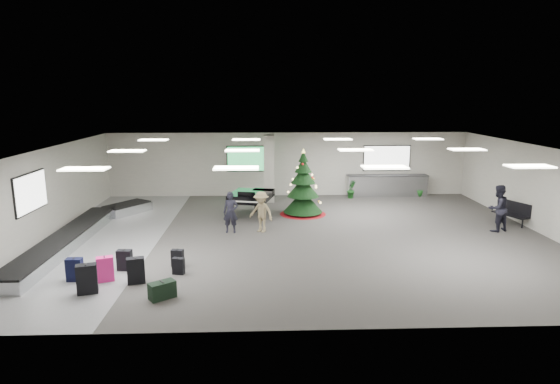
{
  "coord_description": "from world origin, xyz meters",
  "views": [
    {
      "loc": [
        -1.29,
        -16.37,
        5.07
      ],
      "look_at": [
        -0.64,
        1.0,
        1.43
      ],
      "focal_mm": 30.0,
      "sensor_mm": 36.0,
      "label": 1
    }
  ],
  "objects_px": {
    "traveler_b": "(261,212)",
    "traveler_bench": "(498,208)",
    "christmas_tree": "(303,192)",
    "baggage_carousel": "(80,233)",
    "grand_piano": "(251,197)",
    "service_counter": "(387,185)",
    "bench": "(513,212)",
    "potted_plant_left": "(351,190)",
    "potted_plant_right": "(419,188)",
    "pink_suitcase": "(105,269)",
    "traveler_a": "(231,212)"
  },
  "relations": [
    {
      "from": "traveler_b",
      "to": "traveler_bench",
      "type": "distance_m",
      "value": 8.86
    },
    {
      "from": "traveler_bench",
      "to": "bench",
      "type": "bearing_deg",
      "value": -162.74
    },
    {
      "from": "service_counter",
      "to": "traveler_a",
      "type": "distance_m",
      "value": 9.69
    },
    {
      "from": "christmas_tree",
      "to": "potted_plant_left",
      "type": "relative_size",
      "value": 3.36
    },
    {
      "from": "grand_piano",
      "to": "potted_plant_right",
      "type": "relative_size",
      "value": 2.9
    },
    {
      "from": "grand_piano",
      "to": "traveler_b",
      "type": "bearing_deg",
      "value": -65.35
    },
    {
      "from": "pink_suitcase",
      "to": "bench",
      "type": "relative_size",
      "value": 0.48
    },
    {
      "from": "grand_piano",
      "to": "traveler_b",
      "type": "relative_size",
      "value": 1.55
    },
    {
      "from": "christmas_tree",
      "to": "bench",
      "type": "height_order",
      "value": "christmas_tree"
    },
    {
      "from": "pink_suitcase",
      "to": "christmas_tree",
      "type": "height_order",
      "value": "christmas_tree"
    },
    {
      "from": "baggage_carousel",
      "to": "traveler_a",
      "type": "xyz_separation_m",
      "value": [
        5.35,
        0.59,
        0.56
      ]
    },
    {
      "from": "traveler_bench",
      "to": "pink_suitcase",
      "type": "bearing_deg",
      "value": -3.76
    },
    {
      "from": "grand_piano",
      "to": "potted_plant_right",
      "type": "xyz_separation_m",
      "value": [
        8.42,
        3.59,
        -0.43
      ]
    },
    {
      "from": "christmas_tree",
      "to": "bench",
      "type": "bearing_deg",
      "value": -13.3
    },
    {
      "from": "baggage_carousel",
      "to": "potted_plant_left",
      "type": "relative_size",
      "value": 11.48
    },
    {
      "from": "baggage_carousel",
      "to": "traveler_b",
      "type": "height_order",
      "value": "traveler_b"
    },
    {
      "from": "bench",
      "to": "traveler_b",
      "type": "distance_m",
      "value": 9.99
    },
    {
      "from": "baggage_carousel",
      "to": "potted_plant_right",
      "type": "relative_size",
      "value": 11.81
    },
    {
      "from": "traveler_a",
      "to": "potted_plant_left",
      "type": "xyz_separation_m",
      "value": [
        5.6,
        5.7,
        -0.35
      ]
    },
    {
      "from": "traveler_a",
      "to": "traveler_bench",
      "type": "distance_m",
      "value": 9.99
    },
    {
      "from": "baggage_carousel",
      "to": "grand_piano",
      "type": "height_order",
      "value": "grand_piano"
    },
    {
      "from": "baggage_carousel",
      "to": "service_counter",
      "type": "relative_size",
      "value": 2.4
    },
    {
      "from": "bench",
      "to": "potted_plant_left",
      "type": "height_order",
      "value": "bench"
    },
    {
      "from": "potted_plant_left",
      "to": "traveler_b",
      "type": "bearing_deg",
      "value": -128.36
    },
    {
      "from": "service_counter",
      "to": "grand_piano",
      "type": "height_order",
      "value": "grand_piano"
    },
    {
      "from": "traveler_bench",
      "to": "christmas_tree",
      "type": "bearing_deg",
      "value": -43.93
    },
    {
      "from": "service_counter",
      "to": "christmas_tree",
      "type": "bearing_deg",
      "value": -142.47
    },
    {
      "from": "bench",
      "to": "traveler_bench",
      "type": "bearing_deg",
      "value": -162.8
    },
    {
      "from": "traveler_b",
      "to": "traveler_a",
      "type": "bearing_deg",
      "value": -143.81
    },
    {
      "from": "traveler_b",
      "to": "traveler_bench",
      "type": "relative_size",
      "value": 0.87
    },
    {
      "from": "baggage_carousel",
      "to": "bench",
      "type": "xyz_separation_m",
      "value": [
        16.44,
        1.29,
        0.3
      ]
    },
    {
      "from": "potted_plant_left",
      "to": "traveler_bench",
      "type": "bearing_deg",
      "value": -53.4
    },
    {
      "from": "christmas_tree",
      "to": "traveler_bench",
      "type": "height_order",
      "value": "christmas_tree"
    },
    {
      "from": "bench",
      "to": "pink_suitcase",
      "type": "bearing_deg",
      "value": 178.11
    },
    {
      "from": "grand_piano",
      "to": "potted_plant_left",
      "type": "distance_m",
      "value": 5.94
    },
    {
      "from": "grand_piano",
      "to": "potted_plant_left",
      "type": "relative_size",
      "value": 2.82
    },
    {
      "from": "christmas_tree",
      "to": "traveler_bench",
      "type": "bearing_deg",
      "value": -21.87
    },
    {
      "from": "grand_piano",
      "to": "bench",
      "type": "xyz_separation_m",
      "value": [
        10.41,
        -1.71,
        -0.33
      ]
    },
    {
      "from": "bench",
      "to": "traveler_bench",
      "type": "height_order",
      "value": "traveler_bench"
    },
    {
      "from": "christmas_tree",
      "to": "traveler_b",
      "type": "height_order",
      "value": "christmas_tree"
    },
    {
      "from": "traveler_b",
      "to": "potted_plant_left",
      "type": "xyz_separation_m",
      "value": [
        4.47,
        5.65,
        -0.35
      ]
    },
    {
      "from": "service_counter",
      "to": "traveler_bench",
      "type": "height_order",
      "value": "traveler_bench"
    },
    {
      "from": "bench",
      "to": "traveler_bench",
      "type": "xyz_separation_m",
      "value": [
        -1.11,
        -0.91,
        0.37
      ]
    },
    {
      "from": "traveler_bench",
      "to": "potted_plant_right",
      "type": "relative_size",
      "value": 2.16
    },
    {
      "from": "baggage_carousel",
      "to": "service_counter",
      "type": "height_order",
      "value": "service_counter"
    },
    {
      "from": "pink_suitcase",
      "to": "christmas_tree",
      "type": "distance_m",
      "value": 9.43
    },
    {
      "from": "potted_plant_right",
      "to": "traveler_a",
      "type": "bearing_deg",
      "value": -146.64
    },
    {
      "from": "service_counter",
      "to": "traveler_b",
      "type": "relative_size",
      "value": 2.63
    },
    {
      "from": "christmas_tree",
      "to": "potted_plant_right",
      "type": "bearing_deg",
      "value": 28.55
    },
    {
      "from": "baggage_carousel",
      "to": "traveler_bench",
      "type": "xyz_separation_m",
      "value": [
        15.33,
        0.38,
        0.68
      ]
    }
  ]
}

